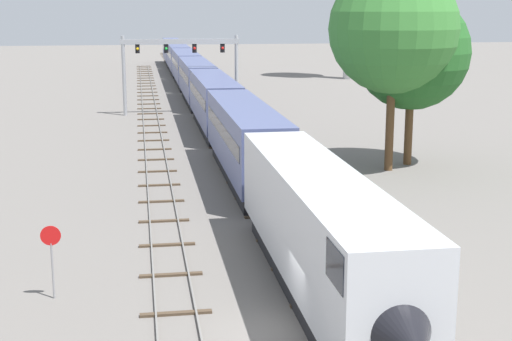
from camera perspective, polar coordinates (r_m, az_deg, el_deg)
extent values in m
plane|color=slate|center=(26.01, 1.99, -12.24)|extent=(400.00, 400.00, 0.00)
cube|color=slate|center=(84.09, -4.93, 5.02)|extent=(0.07, 200.00, 0.16)
cube|color=slate|center=(84.20, -3.95, 5.05)|extent=(0.07, 200.00, 0.16)
cube|color=#473828|center=(28.18, 5.27, -10.16)|extent=(2.60, 0.24, 0.10)
cube|color=#473828|center=(31.81, 3.49, -7.45)|extent=(2.60, 0.24, 0.10)
cube|color=#473828|center=(35.52, 2.11, -5.29)|extent=(2.60, 0.24, 0.10)
cube|color=#473828|center=(39.28, 0.99, -3.54)|extent=(2.60, 0.24, 0.10)
cube|color=#473828|center=(43.09, 0.07, -2.09)|extent=(2.60, 0.24, 0.10)
cube|color=#473828|center=(46.93, -0.70, -0.88)|extent=(2.60, 0.24, 0.10)
cube|color=#473828|center=(50.79, -1.35, 0.14)|extent=(2.60, 0.24, 0.10)
cube|color=#473828|center=(54.67, -1.90, 1.02)|extent=(2.60, 0.24, 0.10)
cube|color=#473828|center=(58.57, -2.39, 1.79)|extent=(2.60, 0.24, 0.10)
cube|color=#473828|center=(62.48, -2.81, 2.46)|extent=(2.60, 0.24, 0.10)
cube|color=#473828|center=(66.41, -3.19, 3.04)|extent=(2.60, 0.24, 0.10)
cube|color=#473828|center=(70.34, -3.52, 3.57)|extent=(2.60, 0.24, 0.10)
cube|color=#473828|center=(74.28, -3.82, 4.04)|extent=(2.60, 0.24, 0.10)
cube|color=#473828|center=(78.22, -4.08, 4.46)|extent=(2.60, 0.24, 0.10)
cube|color=#473828|center=(82.17, -4.33, 4.84)|extent=(2.60, 0.24, 0.10)
cube|color=#473828|center=(86.13, -4.55, 5.18)|extent=(2.60, 0.24, 0.10)
cube|color=#473828|center=(90.08, -4.75, 5.50)|extent=(2.60, 0.24, 0.10)
cube|color=#473828|center=(94.05, -4.93, 5.78)|extent=(2.60, 0.24, 0.10)
cube|color=#473828|center=(98.01, -5.10, 6.05)|extent=(2.60, 0.24, 0.10)
cube|color=#473828|center=(101.98, -5.26, 6.29)|extent=(2.60, 0.24, 0.10)
cube|color=#473828|center=(105.95, -5.41, 6.52)|extent=(2.60, 0.24, 0.10)
cube|color=#473828|center=(109.92, -5.54, 6.73)|extent=(2.60, 0.24, 0.10)
cube|color=#473828|center=(113.90, -5.67, 6.92)|extent=(2.60, 0.24, 0.10)
cube|color=#473828|center=(117.87, -5.78, 7.10)|extent=(2.60, 0.24, 0.10)
cube|color=#473828|center=(121.85, -5.89, 7.27)|extent=(2.60, 0.24, 0.10)
cube|color=#473828|center=(125.83, -6.00, 7.43)|extent=(2.60, 0.24, 0.10)
cube|color=#473828|center=(129.81, -6.09, 7.58)|extent=(2.60, 0.24, 0.10)
cube|color=#473828|center=(133.79, -6.18, 7.72)|extent=(2.60, 0.24, 0.10)
cube|color=#473828|center=(137.78, -6.27, 7.85)|extent=(2.60, 0.24, 0.10)
cube|color=#473828|center=(141.76, -6.35, 7.98)|extent=(2.60, 0.24, 0.10)
cube|color=#473828|center=(145.74, -6.43, 8.10)|extent=(2.60, 0.24, 0.10)
cube|color=#473828|center=(149.73, -6.50, 8.21)|extent=(2.60, 0.24, 0.10)
cube|color=#473828|center=(153.71, -6.57, 8.31)|extent=(2.60, 0.24, 0.10)
cube|color=#473828|center=(157.70, -6.63, 8.41)|extent=(2.60, 0.24, 0.10)
cube|color=#473828|center=(161.69, -6.69, 8.51)|extent=(2.60, 0.24, 0.10)
cube|color=#473828|center=(165.68, -6.75, 8.60)|extent=(2.60, 0.24, 0.10)
cube|color=#473828|center=(169.67, -6.81, 8.69)|extent=(2.60, 0.24, 0.10)
cube|color=#473828|center=(173.65, -6.86, 8.77)|extent=(2.60, 0.24, 0.10)
cube|color=#473828|center=(177.64, -6.92, 8.85)|extent=(2.60, 0.24, 0.10)
cube|color=#473828|center=(181.63, -6.96, 8.92)|extent=(2.60, 0.24, 0.10)
cube|color=slate|center=(64.11, -8.55, 2.61)|extent=(0.07, 160.00, 0.16)
cube|color=slate|center=(64.13, -7.26, 2.66)|extent=(0.07, 160.00, 0.16)
cube|color=#473828|center=(27.43, -6.15, -10.83)|extent=(2.60, 0.24, 0.10)
cube|color=#473828|center=(31.15, -6.53, -7.95)|extent=(2.60, 0.24, 0.10)
cube|color=#473828|center=(34.92, -6.83, -5.68)|extent=(2.60, 0.24, 0.10)
cube|color=#473828|center=(38.74, -7.07, -3.86)|extent=(2.60, 0.24, 0.10)
cube|color=#473828|center=(42.60, -7.26, -2.36)|extent=(2.60, 0.24, 0.10)
cube|color=#473828|center=(46.48, -7.42, -1.12)|extent=(2.60, 0.24, 0.10)
cube|color=#473828|center=(50.38, -7.56, -0.06)|extent=(2.60, 0.24, 0.10)
cube|color=#473828|center=(54.29, -7.67, 0.84)|extent=(2.60, 0.24, 0.10)
cube|color=#473828|center=(58.21, -7.78, 1.62)|extent=(2.60, 0.24, 0.10)
cube|color=#473828|center=(62.15, -7.86, 2.30)|extent=(2.60, 0.24, 0.10)
cube|color=#473828|center=(66.09, -7.94, 2.90)|extent=(2.60, 0.24, 0.10)
cube|color=#473828|center=(70.04, -8.01, 3.43)|extent=(2.60, 0.24, 0.10)
cube|color=#473828|center=(73.99, -8.07, 3.91)|extent=(2.60, 0.24, 0.10)
cube|color=#473828|center=(77.95, -8.13, 4.34)|extent=(2.60, 0.24, 0.10)
cube|color=#473828|center=(81.92, -8.18, 4.72)|extent=(2.60, 0.24, 0.10)
cube|color=#473828|center=(85.88, -8.22, 5.07)|extent=(2.60, 0.24, 0.10)
cube|color=#473828|center=(89.85, -8.26, 5.39)|extent=(2.60, 0.24, 0.10)
cube|color=#473828|center=(93.82, -8.30, 5.68)|extent=(2.60, 0.24, 0.10)
cube|color=#473828|center=(97.80, -8.34, 5.95)|extent=(2.60, 0.24, 0.10)
cube|color=#473828|center=(101.77, -8.37, 6.20)|extent=(2.60, 0.24, 0.10)
cube|color=#473828|center=(105.75, -8.40, 6.43)|extent=(2.60, 0.24, 0.10)
cube|color=#473828|center=(109.73, -8.43, 6.64)|extent=(2.60, 0.24, 0.10)
cube|color=#473828|center=(113.71, -8.45, 6.84)|extent=(2.60, 0.24, 0.10)
cube|color=#473828|center=(117.70, -8.48, 7.02)|extent=(2.60, 0.24, 0.10)
cube|color=#473828|center=(121.68, -8.50, 7.20)|extent=(2.60, 0.24, 0.10)
cube|color=#473828|center=(125.66, -8.52, 7.36)|extent=(2.60, 0.24, 0.10)
cube|color=#473828|center=(129.65, -8.54, 7.51)|extent=(2.60, 0.24, 0.10)
cube|color=#473828|center=(133.64, -8.56, 7.65)|extent=(2.60, 0.24, 0.10)
cube|color=#473828|center=(137.62, -8.58, 7.78)|extent=(2.60, 0.24, 0.10)
cube|color=#473828|center=(141.61, -8.59, 7.91)|extent=(2.60, 0.24, 0.10)
cube|color=silver|center=(28.41, 4.75, -3.87)|extent=(3.00, 18.56, 3.80)
cone|color=black|center=(20.04, 11.27, -12.46)|extent=(2.88, 2.60, 2.88)
cube|color=black|center=(20.68, 10.12, -7.00)|extent=(3.04, 1.80, 1.10)
cube|color=black|center=(29.17, 4.66, -8.40)|extent=(2.52, 16.70, 1.00)
cube|color=#4C5684|center=(47.17, -0.85, 2.72)|extent=(3.00, 18.56, 3.80)
cube|color=black|center=(47.11, -0.85, 3.20)|extent=(3.04, 17.08, 0.90)
cube|color=black|center=(47.64, -0.84, -0.13)|extent=(2.52, 16.70, 1.00)
cube|color=#4C5684|center=(66.40, -3.25, 5.53)|extent=(3.00, 18.56, 3.80)
cube|color=black|center=(66.35, -3.26, 5.87)|extent=(3.04, 17.08, 0.90)
cube|color=black|center=(66.73, -3.23, 3.48)|extent=(2.52, 16.70, 1.00)
cube|color=#4C5684|center=(85.78, -4.58, 7.07)|extent=(3.00, 18.56, 3.80)
cube|color=black|center=(85.74, -4.58, 7.33)|extent=(3.04, 17.08, 0.90)
cube|color=black|center=(86.03, -4.55, 5.47)|extent=(2.52, 16.70, 1.00)
cube|color=#4C5684|center=(105.22, -5.42, 8.04)|extent=(3.00, 18.56, 3.80)
cube|color=black|center=(105.20, -5.43, 8.25)|extent=(3.04, 17.08, 0.90)
cube|color=black|center=(105.43, -5.39, 6.73)|extent=(2.52, 16.70, 1.00)
cube|color=#4C5684|center=(124.71, -6.00, 8.70)|extent=(3.00, 18.56, 3.80)
cube|color=black|center=(124.68, -6.01, 8.88)|extent=(3.04, 17.08, 0.90)
cube|color=black|center=(124.88, -5.98, 7.60)|extent=(2.52, 16.70, 1.00)
cube|color=#4C5684|center=(144.21, -6.43, 9.19)|extent=(3.00, 18.56, 3.80)
cube|color=black|center=(144.19, -6.43, 9.34)|extent=(3.04, 17.08, 0.90)
cube|color=black|center=(144.36, -6.40, 8.23)|extent=(2.52, 16.70, 1.00)
cylinder|color=#999BA0|center=(77.00, -10.08, 7.14)|extent=(0.36, 0.36, 8.03)
cylinder|color=#999BA0|center=(77.64, -1.50, 7.37)|extent=(0.36, 0.36, 8.03)
cube|color=#999BA0|center=(76.88, -5.83, 9.81)|extent=(12.10, 0.36, 0.50)
cube|color=black|center=(76.84, -9.08, 9.20)|extent=(0.44, 0.32, 0.90)
sphere|color=yellow|center=(76.65, -9.08, 9.19)|extent=(0.28, 0.28, 0.28)
cube|color=black|center=(76.89, -6.91, 9.27)|extent=(0.44, 0.32, 0.90)
sphere|color=green|center=(76.70, -6.90, 9.26)|extent=(0.28, 0.28, 0.28)
cube|color=black|center=(77.05, -4.74, 9.32)|extent=(0.44, 0.32, 0.90)
sphere|color=red|center=(76.86, -4.73, 9.31)|extent=(0.28, 0.28, 0.28)
cube|color=black|center=(77.32, -2.59, 9.36)|extent=(0.44, 0.32, 0.90)
sphere|color=red|center=(77.13, -2.57, 9.35)|extent=(0.28, 0.28, 0.28)
cylinder|color=beige|center=(116.24, 7.45, 11.86)|extent=(2.60, 2.60, 19.84)
cylinder|color=gray|center=(29.35, -15.31, -7.44)|extent=(0.08, 0.08, 2.20)
cylinder|color=red|center=(28.90, -15.48, -4.84)|extent=(0.76, 0.03, 0.76)
cylinder|color=brown|center=(50.78, 10.23, 3.61)|extent=(0.56, 0.56, 6.48)
sphere|color=#387A33|center=(50.23, 10.51, 10.65)|extent=(8.54, 8.54, 8.54)
cylinder|color=brown|center=(53.07, 11.62, 3.16)|extent=(0.56, 0.56, 5.08)
sphere|color=#235B23|center=(52.50, 11.88, 8.88)|extent=(7.92, 7.92, 7.92)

